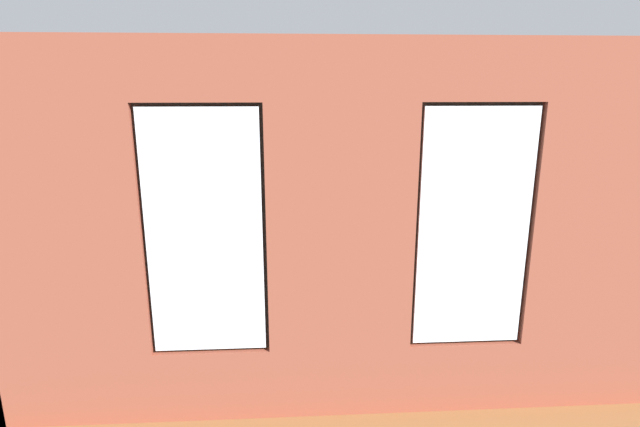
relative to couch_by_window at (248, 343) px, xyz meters
name	(u,v)px	position (x,y,z in m)	size (l,w,h in m)	color
ground_plane	(320,289)	(-0.85, -2.16, -0.38)	(6.46, 6.39, 0.10)	brown
brick_wall_with_windows	(341,244)	(-0.85, 0.65, 1.23)	(5.86, 0.30, 3.16)	brown
white_wall_right	(98,183)	(2.03, -1.96, 1.25)	(0.10, 5.39, 3.16)	silver
couch_by_window	(248,343)	(0.00, 0.00, 0.00)	(1.86, 0.87, 0.80)	black
couch_left	(479,267)	(-3.07, -1.92, 0.00)	(0.94, 1.78, 0.80)	black
coffee_table	(314,254)	(-0.78, -2.54, 0.04)	(1.37, 0.70, 0.42)	tan
cup_ceramic	(338,244)	(-1.16, -2.66, 0.14)	(0.08, 0.08, 0.10)	#B23D38
candle_jar	(286,249)	(-0.37, -2.43, 0.15)	(0.08, 0.08, 0.11)	#B7333D
table_plant_small	(314,242)	(-0.78, -2.54, 0.22)	(0.15, 0.15, 0.25)	beige
remote_silver	(302,248)	(-0.61, -2.63, 0.10)	(0.05, 0.17, 0.02)	#B2B2B7
media_console	(139,267)	(1.73, -2.33, -0.04)	(1.25, 0.42, 0.59)	black
tv_flatscreen	(134,218)	(1.73, -2.33, 0.68)	(1.23, 0.20, 0.84)	black
papasan_chair	(310,220)	(-0.80, -4.19, 0.10)	(1.03, 1.03, 0.66)	olive
potted_plant_by_left_couch	(426,234)	(-2.67, -3.24, 0.09)	(0.41, 0.41, 0.62)	beige
potted_plant_near_tv	(156,261)	(1.17, -1.25, 0.43)	(1.03, 1.10, 1.38)	#9E5638
potted_plant_mid_room_small	(382,239)	(-1.88, -2.89, 0.13)	(0.39, 0.39, 0.69)	gray
potted_plant_foreground_right	(186,202)	(1.43, -4.31, 0.45)	(0.99, 0.96, 1.41)	beige
potted_plant_corner_far_left	(572,297)	(-3.22, 0.10, 0.44)	(1.11, 1.12, 1.29)	beige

